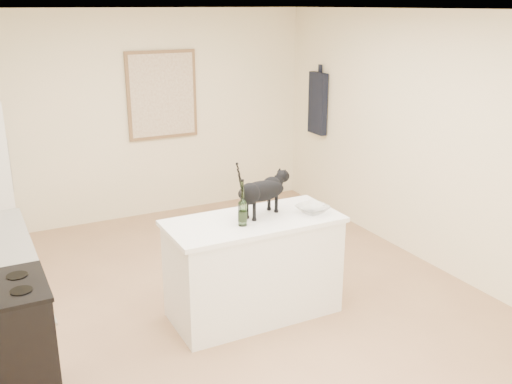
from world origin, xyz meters
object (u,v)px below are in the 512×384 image
object	(u,v)px
stove	(5,351)
black_cat	(261,194)
wine_bottle	(242,206)
glass_bowl	(313,209)

from	to	relation	value
stove	black_cat	size ratio (longest dim) A/B	1.59
stove	wine_bottle	bearing A→B (deg)	9.24
stove	wine_bottle	size ratio (longest dim) A/B	2.60
black_cat	wine_bottle	bearing A→B (deg)	-170.71
stove	glass_bowl	world-z (taller)	glass_bowl
black_cat	glass_bowl	distance (m)	0.48
stove	glass_bowl	size ratio (longest dim) A/B	3.31
black_cat	glass_bowl	bearing A→B (deg)	-39.44
wine_bottle	glass_bowl	bearing A→B (deg)	-1.10
black_cat	wine_bottle	xyz separation A→B (m)	(-0.24, -0.14, -0.02)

